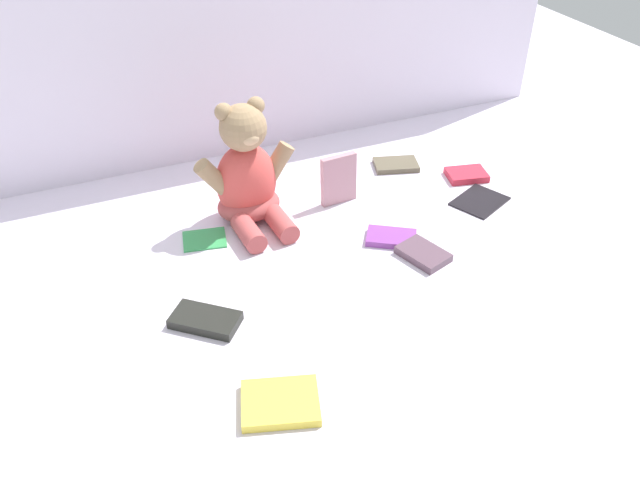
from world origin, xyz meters
name	(u,v)px	position (x,y,z in m)	size (l,w,h in m)	color
ground_plane	(312,250)	(0.00, 0.00, 0.00)	(3.20, 3.20, 0.00)	silver
backdrop_drape	(231,37)	(0.00, 0.50, 0.30)	(1.82, 0.03, 0.61)	silver
teddy_bear	(248,178)	(-0.08, 0.17, 0.10)	(0.23, 0.21, 0.28)	#D84C47
book_case_0	(204,239)	(-0.20, 0.13, 0.00)	(0.08, 0.09, 0.01)	green
book_case_1	(467,175)	(0.47, 0.13, 0.01)	(0.07, 0.10, 0.02)	red
book_case_2	(339,179)	(0.13, 0.15, 0.06)	(0.09, 0.02, 0.12)	#B5808A
book_case_3	(396,165)	(0.34, 0.24, 0.01)	(0.07, 0.11, 0.01)	brown
book_case_4	(423,254)	(0.20, -0.12, 0.01)	(0.07, 0.10, 0.02)	#5B4250
book_case_5	(205,320)	(-0.27, -0.13, 0.01)	(0.07, 0.12, 0.02)	black
book_case_6	(280,403)	(-0.21, -0.37, 0.01)	(0.10, 0.12, 0.02)	yellow
book_case_7	(480,200)	(0.44, 0.02, 0.00)	(0.10, 0.12, 0.01)	black
book_case_8	(391,238)	(0.17, -0.04, 0.01)	(0.07, 0.11, 0.01)	#843B94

